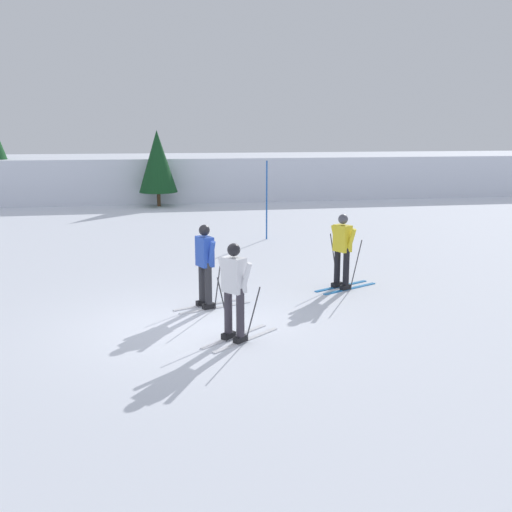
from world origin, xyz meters
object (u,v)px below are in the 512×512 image
(skier_yellow, at_px, (342,249))
(conifer_far_left, at_px, (158,161))
(skier_white, at_px, (234,289))
(skier_blue, at_px, (205,264))
(trail_marker_pole, at_px, (267,200))

(skier_yellow, xyz_separation_m, conifer_far_left, (-3.74, 15.54, 1.15))
(skier_white, xyz_separation_m, conifer_far_left, (-0.86, 18.47, 1.16))
(conifer_far_left, bearing_deg, skier_yellow, -76.48)
(skier_white, distance_m, skier_blue, 2.04)
(skier_blue, bearing_deg, skier_yellow, 15.95)
(skier_yellow, distance_m, skier_blue, 3.30)
(skier_white, bearing_deg, skier_yellow, 45.46)
(skier_yellow, height_order, skier_blue, same)
(trail_marker_pole, bearing_deg, skier_blue, -110.47)
(skier_yellow, xyz_separation_m, skier_white, (-2.88, -2.93, -0.00))
(skier_white, xyz_separation_m, trail_marker_pole, (2.43, 9.30, 0.36))
(skier_blue, bearing_deg, trail_marker_pole, 69.53)
(skier_yellow, bearing_deg, conifer_far_left, 103.52)
(skier_yellow, height_order, skier_white, same)
(skier_blue, xyz_separation_m, conifer_far_left, (-0.57, 16.45, 1.16))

